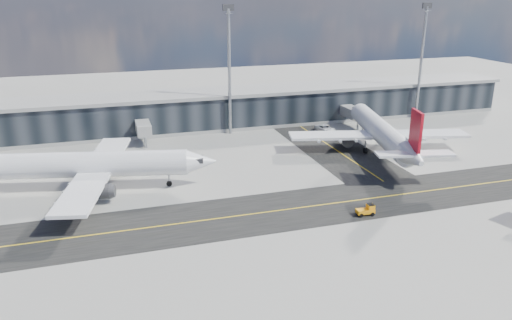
% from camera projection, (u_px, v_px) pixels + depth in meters
% --- Properties ---
extents(ground, '(300.00, 300.00, 0.00)m').
position_uv_depth(ground, '(311.00, 218.00, 73.30)').
color(ground, gray).
rests_on(ground, ground).
extents(taxiway_lanes, '(180.00, 63.00, 0.03)m').
position_uv_depth(taxiway_lanes, '(308.00, 189.00, 84.10)').
color(taxiway_lanes, black).
rests_on(taxiway_lanes, ground).
extents(terminal_concourse, '(152.00, 19.80, 8.80)m').
position_uv_depth(terminal_concourse, '(223.00, 110.00, 121.65)').
color(terminal_concourse, black).
rests_on(terminal_concourse, ground).
extents(floodlight_masts, '(102.50, 0.70, 28.90)m').
position_uv_depth(floodlight_masts, '(229.00, 66.00, 111.64)').
color(floodlight_masts, gray).
rests_on(floodlight_masts, ground).
extents(airliner_af, '(43.01, 36.94, 12.83)m').
position_uv_depth(airliner_af, '(86.00, 165.00, 82.92)').
color(airliner_af, white).
rests_on(airliner_af, ground).
extents(airliner_redtail, '(37.26, 43.35, 12.96)m').
position_uv_depth(airliner_redtail, '(381.00, 132.00, 101.74)').
color(airliner_redtail, white).
rests_on(airliner_redtail, ground).
extents(baggage_tug, '(2.75, 1.52, 1.68)m').
position_uv_depth(baggage_tug, '(367.00, 210.00, 74.11)').
color(baggage_tug, '#FF9C0D').
rests_on(baggage_tug, ground).
extents(service_van, '(3.64, 6.47, 1.71)m').
position_uv_depth(service_van, '(325.00, 129.00, 117.44)').
color(service_van, white).
rests_on(service_van, ground).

